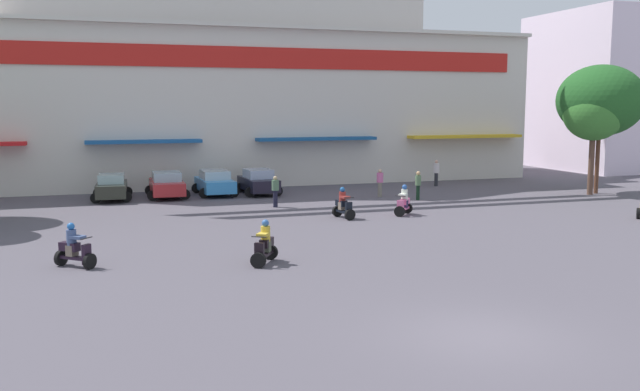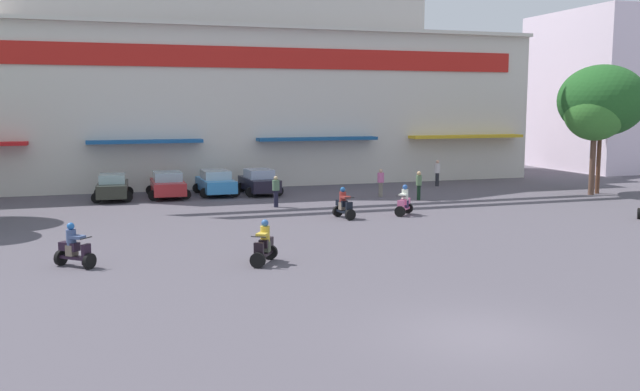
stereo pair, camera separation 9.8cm
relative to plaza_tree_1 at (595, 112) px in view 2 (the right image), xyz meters
The scene contains 17 objects.
ground_plane 21.61m from the plaza_tree_1, 159.68° to the right, with size 128.00×128.00×0.00m, color #554F58.
colonial_building 25.22m from the plaza_tree_1, 142.59° to the left, with size 43.43×14.80×21.46m.
flank_building_right 19.87m from the plaza_tree_1, 45.38° to the left, with size 11.39×11.40×12.90m.
plaza_tree_1 is the anchor object (origin of this frame).
plaza_tree_3 1.05m from the plaza_tree_1, 25.99° to the left, with size 5.06×5.22×7.73m.
parked_car_0 28.37m from the plaza_tree_1, 166.65° to the left, with size 2.38×3.94×1.48m.
parked_car_1 25.46m from the plaza_tree_1, 164.78° to the left, with size 2.44×4.06×1.50m.
parked_car_2 22.85m from the plaza_tree_1, 162.31° to the left, with size 2.45×4.06×1.48m.
parked_car_3 20.34m from the plaza_tree_1, 161.24° to the left, with size 2.38×3.96×1.51m.
scooter_rider_0 25.90m from the plaza_tree_1, 153.20° to the right, with size 1.21×1.52×1.50m.
scooter_rider_2 14.98m from the plaza_tree_1, 165.74° to the right, with size 1.28×1.30×1.49m.
scooter_rider_5 30.91m from the plaza_tree_1, 160.82° to the right, with size 1.37×1.30×1.49m.
scooter_rider_6 17.93m from the plaza_tree_1, 168.28° to the right, with size 0.74×1.41×1.49m.
pedestrian_0 11.64m from the plaza_tree_1, behind, with size 0.39×0.39×1.65m.
pedestrian_1 13.34m from the plaza_tree_1, 166.00° to the left, with size 0.44×0.44×1.63m.
pedestrian_2 10.34m from the plaza_tree_1, 134.59° to the left, with size 0.48×0.48×1.73m.
pedestrian_3 19.64m from the plaza_tree_1, behind, with size 0.38×0.38×1.65m.
Camera 2 is at (-8.31, -13.48, 5.34)m, focal length 38.59 mm.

